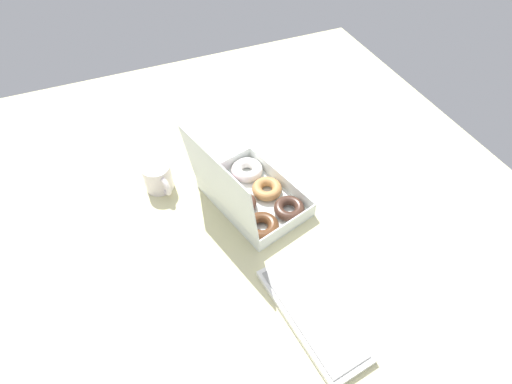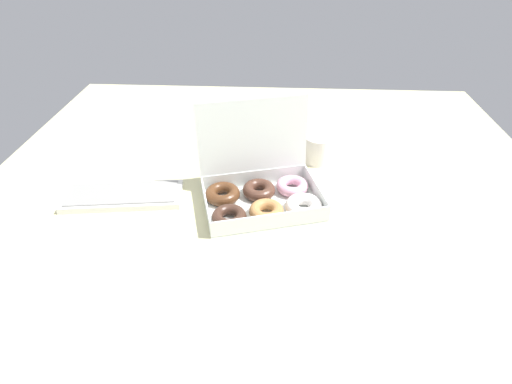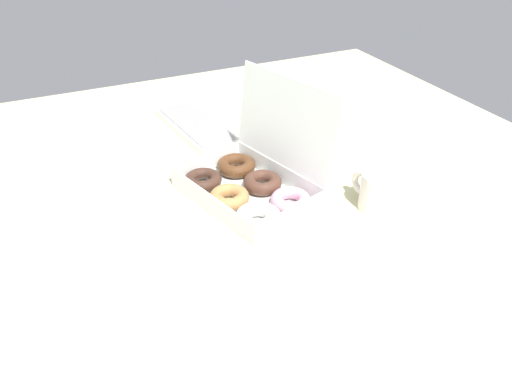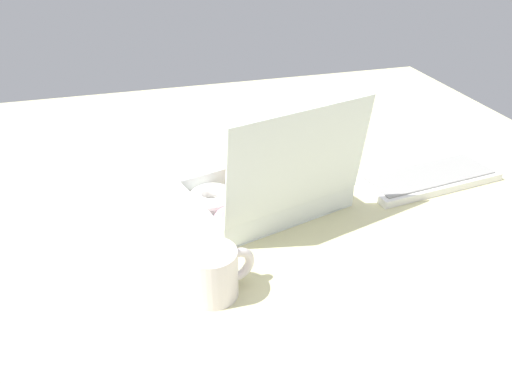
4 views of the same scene
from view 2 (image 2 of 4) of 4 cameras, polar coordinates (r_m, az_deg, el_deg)
name	(u,v)px [view 2 (image 2 of 4)]	position (r cm, az deg, el deg)	size (l,w,h in cm)	color
ground_plane	(267,201)	(118.88, 1.61, -1.33)	(180.00, 180.00, 2.00)	beige
donut_box	(262,194)	(114.44, 0.90, -0.22)	(38.03, 32.73, 27.13)	white
keyboard	(123,196)	(123.97, -18.46, -0.50)	(35.50, 17.06, 2.20)	white
coffee_mug	(316,149)	(135.35, 8.63, 6.10)	(12.57, 8.93, 9.13)	white
paper_napkin	(331,267)	(98.85, 10.73, -10.51)	(12.18, 10.36, 0.15)	white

